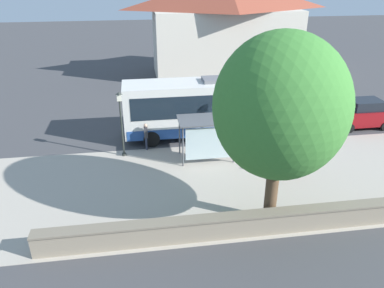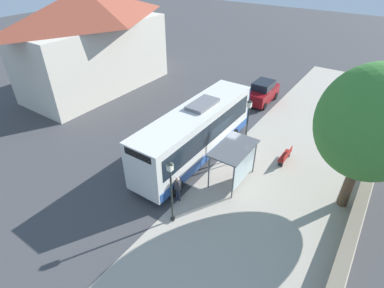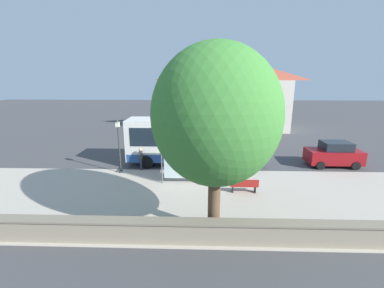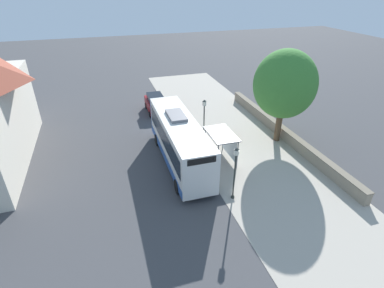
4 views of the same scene
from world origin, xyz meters
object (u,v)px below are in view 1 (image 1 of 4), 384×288
object	(u,v)px
street_lamp_far	(251,112)
parked_car_behind_bus	(362,114)
bus	(208,107)
bus_shelter	(207,126)
street_lamp_near	(121,119)
shade_tree	(280,107)
bench	(280,163)
pedestrian	(146,134)

from	to	relation	value
street_lamp_far	parked_car_behind_bus	size ratio (longest dim) A/B	1.06
bus	bus_shelter	distance (m)	3.39
street_lamp_near	shade_tree	world-z (taller)	shade_tree
bench	shade_tree	xyz separation A→B (m)	(-4.05, 2.01, 4.72)
pedestrian	street_lamp_near	world-z (taller)	street_lamp_near
bus	shade_tree	distance (m)	9.87
bus_shelter	street_lamp_near	xyz separation A→B (m)	(1.14, 4.67, 0.27)
street_lamp_near	street_lamp_far	xyz separation A→B (m)	(-0.49, -7.35, 0.21)
shade_tree	bus	bearing A→B (deg)	5.72
street_lamp_far	bus_shelter	bearing A→B (deg)	103.50
bench	street_lamp_far	size ratio (longest dim) A/B	0.39
pedestrian	shade_tree	distance (m)	10.12
bus	pedestrian	xyz separation A→B (m)	(-1.55, 4.05, -0.98)
bus_shelter	street_lamp_far	bearing A→B (deg)	-76.50
street_lamp_near	street_lamp_far	bearing A→B (deg)	-93.84
bus_shelter	parked_car_behind_bus	distance (m)	11.82
bus	street_lamp_far	size ratio (longest dim) A/B	2.50
bus_shelter	bench	bearing A→B (deg)	-117.64
street_lamp_near	parked_car_behind_bus	world-z (taller)	street_lamp_near
bench	street_lamp_far	xyz separation A→B (m)	(2.56, 0.98, 2.04)
bus_shelter	street_lamp_near	world-z (taller)	street_lamp_near
bench	street_lamp_far	distance (m)	3.41
bus	street_lamp_far	world-z (taller)	street_lamp_far
shade_tree	parked_car_behind_bus	bearing A→B (deg)	-46.79
pedestrian	street_lamp_far	bearing A→B (deg)	-100.64
street_lamp_near	shade_tree	distance (m)	9.93
pedestrian	parked_car_behind_bus	size ratio (longest dim) A/B	0.42
bus_shelter	bench	size ratio (longest dim) A/B	1.89
bus	parked_car_behind_bus	world-z (taller)	bus
street_lamp_far	pedestrian	bearing A→B (deg)	79.36
street_lamp_near	parked_car_behind_bus	size ratio (longest dim) A/B	0.97
street_lamp_near	shade_tree	size ratio (longest dim) A/B	0.48
bus_shelter	pedestrian	distance (m)	3.92
bus	pedestrian	size ratio (longest dim) A/B	6.31
bus_shelter	bench	distance (m)	4.41
street_lamp_far	parked_car_behind_bus	world-z (taller)	street_lamp_far
pedestrian	shade_tree	bearing A→B (deg)	-147.23
street_lamp_near	shade_tree	xyz separation A→B (m)	(-7.10, -6.32, 2.89)
street_lamp_near	bench	bearing A→B (deg)	-110.12
street_lamp_near	bus	bearing A→B (deg)	-67.94
bus	bus_shelter	bearing A→B (deg)	167.84
bus_shelter	shade_tree	bearing A→B (deg)	-164.58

